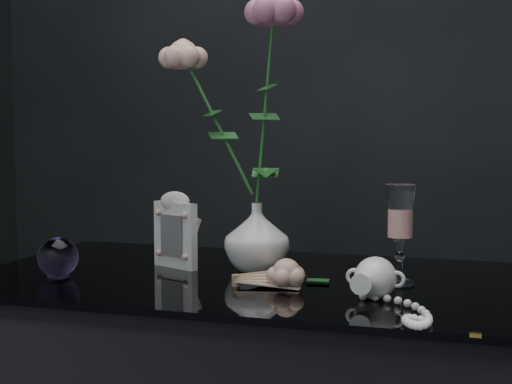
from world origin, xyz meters
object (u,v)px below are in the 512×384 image
(loose_rose, at_px, (286,273))
(pearl_jar, at_px, (375,276))
(paperweight, at_px, (58,257))
(picture_frame, at_px, (175,230))
(vase, at_px, (257,237))
(wine_glass, at_px, (400,235))

(loose_rose, relative_size, pearl_jar, 0.61)
(paperweight, bearing_deg, picture_frame, 42.26)
(loose_rose, height_order, pearl_jar, pearl_jar)
(paperweight, xyz_separation_m, pearl_jar, (0.59, 0.01, -0.00))
(loose_rose, bearing_deg, vase, 149.84)
(picture_frame, relative_size, paperweight, 2.03)
(paperweight, distance_m, pearl_jar, 0.59)
(vase, height_order, paperweight, vase)
(picture_frame, bearing_deg, paperweight, -113.94)
(paperweight, bearing_deg, pearl_jar, 0.99)
(loose_rose, xyz_separation_m, pearl_jar, (0.16, -0.03, 0.01))
(paperweight, height_order, pearl_jar, paperweight)
(pearl_jar, bearing_deg, picture_frame, 162.76)
(pearl_jar, bearing_deg, paperweight, -177.20)
(picture_frame, xyz_separation_m, loose_rose, (0.26, -0.12, -0.05))
(vase, bearing_deg, wine_glass, -9.25)
(wine_glass, distance_m, pearl_jar, 0.13)
(paperweight, distance_m, loose_rose, 0.43)
(wine_glass, height_order, loose_rose, wine_glass)
(picture_frame, distance_m, paperweight, 0.23)
(picture_frame, relative_size, loose_rose, 1.01)
(pearl_jar, bearing_deg, loose_rose, 171.64)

